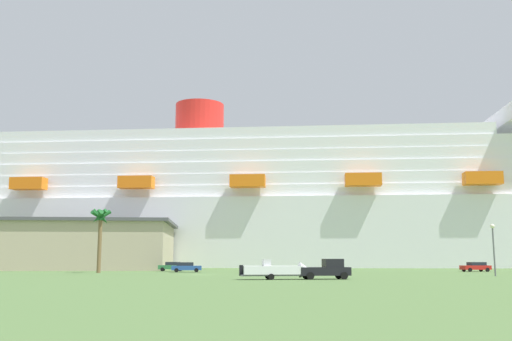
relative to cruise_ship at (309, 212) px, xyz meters
The scene contains 10 objects.
ground_plane 43.92m from the cruise_ship, 121.71° to the right, with size 600.00×600.00×0.00m, color #4C6B38.
cruise_ship is the anchor object (origin of this frame).
terminal_building 63.01m from the cruise_ship, 150.31° to the right, with size 48.58×31.54×9.43m.
pickup_truck 83.71m from the cruise_ship, 94.75° to the right, with size 5.83×2.92×2.20m.
small_boat_on_trailer 85.07m from the cruise_ship, 98.26° to the right, with size 8.92×2.89×2.15m.
palm_tree 68.66m from the cruise_ship, 124.32° to the right, with size 3.27×3.41×9.93m.
street_lamp 75.16m from the cruise_ship, 77.74° to the right, with size 0.56×0.56×6.58m.
parked_car_green_wagon 55.50m from the cruise_ship, 122.20° to the right, with size 4.65×2.33×1.58m.
parked_car_red_hatchback 56.18m from the cruise_ship, 65.69° to the right, with size 5.02×2.77×1.58m.
parked_car_blue_suv 60.07m from the cruise_ship, 115.77° to the right, with size 4.96×2.49×1.58m.
Camera 1 is at (6.74, -79.70, 2.36)m, focal length 39.73 mm.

